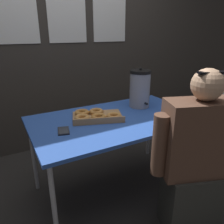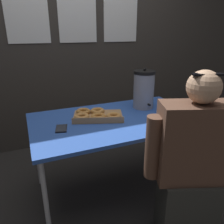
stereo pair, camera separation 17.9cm
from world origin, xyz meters
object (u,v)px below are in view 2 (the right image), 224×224
at_px(donut_box, 96,115).
at_px(cell_phone, 61,128).
at_px(coffee_urn, 144,89).
at_px(person_seated, 192,167).

relative_size(donut_box, cell_phone, 3.23).
bearing_deg(donut_box, coffee_urn, 28.47).
bearing_deg(person_seated, coffee_urn, -75.32).
distance_m(donut_box, cell_phone, 0.33).
xyz_separation_m(cell_phone, person_seated, (0.74, -0.58, -0.17)).
bearing_deg(person_seated, cell_phone, -18.21).
xyz_separation_m(coffee_urn, cell_phone, (-0.81, -0.20, -0.17)).
xyz_separation_m(donut_box, person_seated, (0.42, -0.70, -0.18)).
height_order(cell_phone, person_seated, person_seated).
bearing_deg(cell_phone, person_seated, -24.14).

